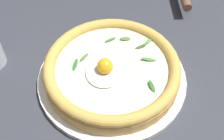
# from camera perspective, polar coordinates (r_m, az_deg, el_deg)

# --- Properties ---
(ground_plane) EXTENTS (2.40, 2.40, 0.03)m
(ground_plane) POSITION_cam_1_polar(r_m,az_deg,el_deg) (0.62, 3.30, -5.29)
(ground_plane) COLOR #353841
(ground_plane) RESTS_ON ground
(pizza_plate) EXTENTS (0.31, 0.31, 0.01)m
(pizza_plate) POSITION_cam_1_polar(r_m,az_deg,el_deg) (0.63, -0.00, -1.51)
(pizza_plate) COLOR white
(pizza_plate) RESTS_ON ground
(pizza) EXTENTS (0.28, 0.28, 0.06)m
(pizza) POSITION_cam_1_polar(r_m,az_deg,el_deg) (0.61, -0.02, 0.15)
(pizza) COLOR tan
(pizza) RESTS_ON pizza_plate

